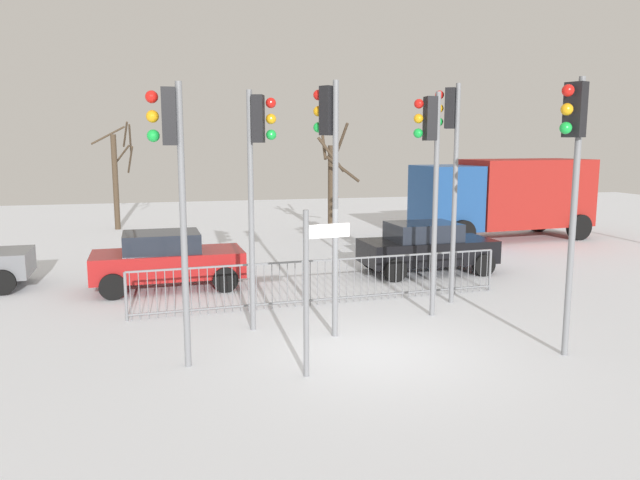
% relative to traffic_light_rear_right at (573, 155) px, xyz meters
% --- Properties ---
extents(ground_plane, '(60.00, 60.00, 0.00)m').
position_rel_traffic_light_rear_right_xyz_m(ground_plane, '(-3.14, 1.06, -3.53)').
color(ground_plane, white).
extents(traffic_light_rear_right, '(0.53, 0.39, 4.82)m').
position_rel_traffic_light_rear_right_xyz_m(traffic_light_rear_right, '(0.00, 0.00, 0.00)').
color(traffic_light_rear_right, slate).
rests_on(traffic_light_rear_right, ground).
extents(traffic_light_foreground_right, '(0.55, 0.37, 4.74)m').
position_rel_traffic_light_rear_right_xyz_m(traffic_light_foreground_right, '(-4.92, 2.85, -0.06)').
color(traffic_light_foreground_right, slate).
rests_on(traffic_light_foreground_right, ground).
extents(traffic_light_mid_left, '(0.44, 0.49, 4.87)m').
position_rel_traffic_light_rear_right_xyz_m(traffic_light_mid_left, '(-3.64, 2.20, 0.03)').
color(traffic_light_mid_left, slate).
rests_on(traffic_light_mid_left, ground).
extents(traffic_light_foreground_left, '(0.51, 0.43, 5.06)m').
position_rel_traffic_light_rear_right_xyz_m(traffic_light_foreground_left, '(-0.33, 3.94, 0.16)').
color(traffic_light_foreground_left, slate).
rests_on(traffic_light_foreground_left, ground).
extents(traffic_light_mid_right, '(0.57, 0.34, 4.78)m').
position_rel_traffic_light_rear_right_xyz_m(traffic_light_mid_right, '(-1.25, 2.98, -0.03)').
color(traffic_light_mid_right, slate).
rests_on(traffic_light_mid_right, ground).
extents(traffic_light_rear_left, '(0.57, 0.32, 4.69)m').
position_rel_traffic_light_rear_right_xyz_m(traffic_light_rear_left, '(-6.54, 1.11, -0.09)').
color(traffic_light_rear_left, slate).
rests_on(traffic_light_rear_left, ground).
extents(direction_sign_post, '(0.78, 0.17, 2.70)m').
position_rel_traffic_light_rear_right_xyz_m(direction_sign_post, '(-4.49, 0.20, -2.00)').
color(direction_sign_post, slate).
rests_on(direction_sign_post, ground).
extents(pedestrian_guard_railing, '(8.91, 0.65, 1.07)m').
position_rel_traffic_light_rear_right_xyz_m(pedestrian_guard_railing, '(-3.15, 4.44, -2.97)').
color(pedestrian_guard_railing, slate).
rests_on(pedestrian_guard_railing, ground).
extents(car_red_mid, '(3.86, 2.05, 1.47)m').
position_rel_traffic_light_rear_right_xyz_m(car_red_mid, '(-6.72, 6.98, -2.76)').
color(car_red_mid, maroon).
rests_on(car_red_mid, ground).
extents(car_black_trailing, '(3.85, 2.02, 1.47)m').
position_rel_traffic_light_rear_right_xyz_m(car_black_trailing, '(0.56, 7.13, -2.76)').
color(car_black_trailing, black).
rests_on(car_black_trailing, ground).
extents(delivery_truck, '(7.24, 3.28, 3.10)m').
position_rel_traffic_light_rear_right_xyz_m(delivery_truck, '(6.10, 12.28, -1.79)').
color(delivery_truck, maroon).
rests_on(delivery_truck, ground).
extents(bare_tree_left, '(1.81, 1.69, 4.63)m').
position_rel_traffic_light_rear_right_xyz_m(bare_tree_left, '(-8.74, 18.84, -1.17)').
color(bare_tree_left, '#473828').
rests_on(bare_tree_left, ground).
extents(bare_tree_centre, '(1.70, 1.62, 4.51)m').
position_rel_traffic_light_rear_right_xyz_m(bare_tree_centre, '(-0.30, 14.29, -1.45)').
color(bare_tree_centre, '#473828').
rests_on(bare_tree_centre, ground).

